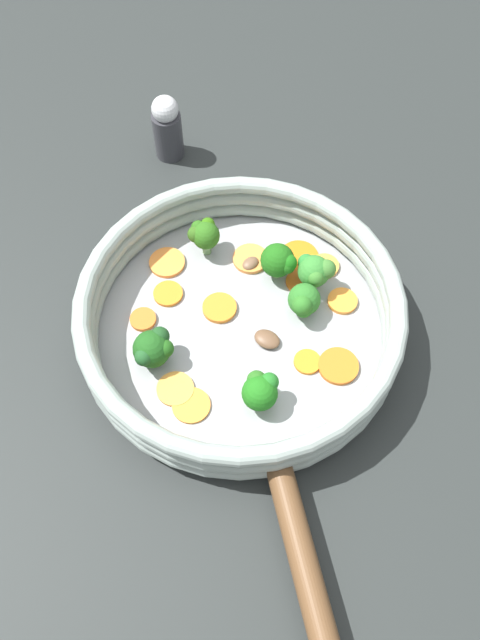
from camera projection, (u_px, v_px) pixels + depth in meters
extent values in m
plane|color=#232827|center=(240.00, 333.00, 0.71)|extent=(4.00, 4.00, 0.00)
cylinder|color=#939699|center=(240.00, 330.00, 0.70)|extent=(0.33, 0.33, 0.01)
torus|color=#8E9D95|center=(240.00, 322.00, 0.69)|extent=(0.35, 0.35, 0.02)
torus|color=#8E9D95|center=(240.00, 313.00, 0.67)|extent=(0.35, 0.35, 0.02)
torus|color=#8E9D95|center=(240.00, 303.00, 0.65)|extent=(0.35, 0.35, 0.02)
cylinder|color=brown|center=(303.00, 558.00, 0.56)|extent=(0.16, 0.12, 0.03)
sphere|color=#979293|center=(240.00, 466.00, 0.61)|extent=(0.01, 0.01, 0.01)
sphere|color=#959797|center=(310.00, 450.00, 0.62)|extent=(0.01, 0.01, 0.01)
cylinder|color=orange|center=(338.00, 366.00, 0.67)|extent=(0.05, 0.05, 0.01)
cylinder|color=orange|center=(191.00, 405.00, 0.65)|extent=(0.05, 0.05, 0.00)
cylinder|color=orange|center=(168.00, 294.00, 0.72)|extent=(0.05, 0.05, 0.00)
cylinder|color=orange|center=(170.00, 260.00, 0.74)|extent=(0.06, 0.06, 0.00)
cylinder|color=orange|center=(299.00, 256.00, 0.74)|extent=(0.06, 0.06, 0.00)
cylinder|color=orange|center=(342.00, 301.00, 0.71)|extent=(0.05, 0.05, 0.01)
cylinder|color=orange|center=(143.00, 319.00, 0.70)|extent=(0.04, 0.04, 0.01)
cylinder|color=orange|center=(250.00, 259.00, 0.74)|extent=(0.06, 0.06, 0.01)
cylinder|color=#F89B3A|center=(325.00, 266.00, 0.74)|extent=(0.04, 0.04, 0.00)
cylinder|color=#EF993B|center=(175.00, 389.00, 0.66)|extent=(0.06, 0.06, 0.00)
cylinder|color=orange|center=(221.00, 306.00, 0.71)|extent=(0.05, 0.05, 0.01)
cylinder|color=orange|center=(307.00, 362.00, 0.67)|extent=(0.04, 0.04, 0.00)
cylinder|color=orange|center=(301.00, 282.00, 0.73)|extent=(0.05, 0.05, 0.00)
cylinder|color=#86A35D|center=(312.00, 281.00, 0.72)|extent=(0.01, 0.01, 0.02)
sphere|color=#30772C|center=(314.00, 271.00, 0.70)|extent=(0.04, 0.04, 0.04)
sphere|color=#376D2A|center=(326.00, 269.00, 0.69)|extent=(0.02, 0.02, 0.02)
sphere|color=#26732B|center=(306.00, 262.00, 0.70)|extent=(0.02, 0.02, 0.02)
sphere|color=#336F27|center=(316.00, 278.00, 0.69)|extent=(0.02, 0.02, 0.02)
cylinder|color=#6E945A|center=(207.00, 246.00, 0.74)|extent=(0.01, 0.01, 0.02)
sphere|color=#285D16|center=(206.00, 235.00, 0.72)|extent=(0.03, 0.03, 0.03)
sphere|color=#2C620F|center=(208.00, 225.00, 0.72)|extent=(0.02, 0.02, 0.02)
sphere|color=#265916|center=(198.00, 228.00, 0.72)|extent=(0.02, 0.02, 0.02)
sphere|color=#2C5516|center=(196.00, 234.00, 0.72)|extent=(0.02, 0.02, 0.02)
cylinder|color=#88AF6C|center=(277.00, 270.00, 0.72)|extent=(0.01, 0.01, 0.02)
sphere|color=#1A5913|center=(277.00, 260.00, 0.71)|extent=(0.04, 0.04, 0.04)
sphere|color=#165E12|center=(288.00, 263.00, 0.70)|extent=(0.02, 0.02, 0.02)
sphere|color=#1B5E14|center=(287.00, 265.00, 0.70)|extent=(0.02, 0.02, 0.02)
cylinder|color=#8EA46F|center=(303.00, 307.00, 0.70)|extent=(0.01, 0.01, 0.01)
sphere|color=#286A24|center=(304.00, 299.00, 0.69)|extent=(0.04, 0.04, 0.04)
sphere|color=#296921|center=(302.00, 305.00, 0.67)|extent=(0.02, 0.02, 0.02)
sphere|color=#23671D|center=(304.00, 308.00, 0.68)|extent=(0.02, 0.02, 0.02)
cylinder|color=#8AAA67|center=(259.00, 400.00, 0.64)|extent=(0.01, 0.01, 0.02)
sphere|color=#1C6717|center=(260.00, 393.00, 0.63)|extent=(0.04, 0.04, 0.04)
sphere|color=#1F6A20|center=(269.00, 382.00, 0.62)|extent=(0.02, 0.02, 0.02)
sphere|color=#26611C|center=(257.00, 380.00, 0.63)|extent=(0.02, 0.02, 0.02)
cylinder|color=#65884B|center=(154.00, 357.00, 0.67)|extent=(0.01, 0.01, 0.01)
sphere|color=#1A4D18|center=(152.00, 349.00, 0.65)|extent=(0.04, 0.04, 0.04)
sphere|color=#1D5116|center=(165.00, 349.00, 0.65)|extent=(0.02, 0.02, 0.02)
sphere|color=#1D4C21|center=(144.00, 357.00, 0.64)|extent=(0.02, 0.02, 0.02)
sphere|color=#1A431C|center=(160.00, 336.00, 0.65)|extent=(0.02, 0.02, 0.02)
ellipsoid|color=brown|center=(267.00, 339.00, 0.68)|extent=(0.03, 0.03, 0.01)
ellipsoid|color=brown|center=(251.00, 264.00, 0.73)|extent=(0.02, 0.02, 0.01)
cylinder|color=#333338|center=(168.00, 135.00, 0.83)|extent=(0.04, 0.04, 0.06)
sphere|color=silver|center=(165.00, 109.00, 0.79)|extent=(0.03, 0.03, 0.03)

